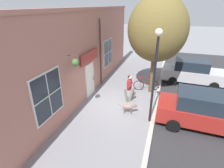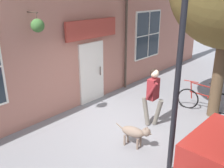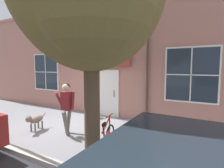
% 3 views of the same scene
% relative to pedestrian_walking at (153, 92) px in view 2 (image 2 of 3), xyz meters
% --- Properties ---
extents(ground_plane, '(90.00, 90.00, 0.00)m').
position_rel_pedestrian_walking_xyz_m(ground_plane, '(-0.39, -0.53, -1.03)').
color(ground_plane, gray).
extents(storefront_facade, '(0.95, 18.00, 5.23)m').
position_rel_pedestrian_walking_xyz_m(storefront_facade, '(-2.73, -0.51, 1.58)').
color(storefront_facade, '#B27566').
rests_on(storefront_facade, ground_plane).
extents(pedestrian_walking, '(0.60, 0.54, 1.71)m').
position_rel_pedestrian_walking_xyz_m(pedestrian_walking, '(0.00, 0.00, 0.00)').
color(pedestrian_walking, '#6B665B').
rests_on(pedestrian_walking, ground_plane).
extents(dog_on_leash, '(0.99, 0.39, 0.63)m').
position_rel_pedestrian_walking_xyz_m(dog_on_leash, '(0.29, -1.21, -0.63)').
color(dog_on_leash, '#7F6B5B').
rests_on(dog_on_leash, ground_plane).
extents(leaning_bicycle, '(1.69, 0.48, 1.00)m').
position_rel_pedestrian_walking_xyz_m(leaning_bicycle, '(0.76, 1.94, -0.65)').
color(leaning_bicycle, black).
rests_on(leaning_bicycle, ground_plane).
extents(street_lamp, '(0.32, 0.32, 4.50)m').
position_rel_pedestrian_walking_xyz_m(street_lamp, '(1.44, -1.55, 1.94)').
color(street_lamp, black).
rests_on(street_lamp, ground_plane).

